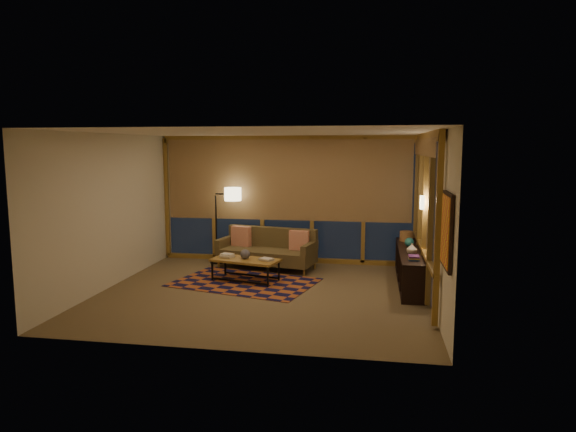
% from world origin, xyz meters
% --- Properties ---
extents(floor, '(5.50, 5.00, 0.01)m').
position_xyz_m(floor, '(0.00, 0.00, 0.00)').
color(floor, '#75624A').
rests_on(floor, ground).
extents(ceiling, '(5.50, 5.00, 0.01)m').
position_xyz_m(ceiling, '(0.00, 0.00, 2.70)').
color(ceiling, white).
rests_on(ceiling, walls).
extents(walls, '(5.51, 5.01, 2.70)m').
position_xyz_m(walls, '(0.00, 0.00, 1.35)').
color(walls, beige).
rests_on(walls, floor).
extents(window_wall_back, '(5.30, 0.16, 2.60)m').
position_xyz_m(window_wall_back, '(0.00, 2.43, 1.35)').
color(window_wall_back, olive).
rests_on(window_wall_back, walls).
extents(window_wall_right, '(0.16, 3.70, 2.60)m').
position_xyz_m(window_wall_right, '(2.68, 0.60, 1.35)').
color(window_wall_right, olive).
rests_on(window_wall_right, walls).
extents(wall_art, '(0.06, 0.74, 0.94)m').
position_xyz_m(wall_art, '(2.71, -1.85, 1.45)').
color(wall_art, red).
rests_on(wall_art, walls).
extents(wall_sconce, '(0.12, 0.18, 0.22)m').
position_xyz_m(wall_sconce, '(2.62, 0.45, 1.55)').
color(wall_sconce, '#FFEEB5').
rests_on(wall_sconce, walls).
extents(sofa, '(2.07, 1.17, 0.80)m').
position_xyz_m(sofa, '(-0.31, 1.76, 0.40)').
color(sofa, brown).
rests_on(sofa, floor).
extents(pillow_left, '(0.44, 0.25, 0.42)m').
position_xyz_m(pillow_left, '(-0.91, 2.02, 0.61)').
color(pillow_left, red).
rests_on(pillow_left, sofa).
extents(pillow_right, '(0.41, 0.17, 0.39)m').
position_xyz_m(pillow_right, '(0.36, 1.75, 0.60)').
color(pillow_right, red).
rests_on(pillow_right, sofa).
extents(area_rug, '(2.80, 2.20, 0.01)m').
position_xyz_m(area_rug, '(-0.48, 0.60, 0.01)').
color(area_rug, '#A85322').
rests_on(area_rug, floor).
extents(coffee_table, '(1.34, 0.84, 0.41)m').
position_xyz_m(coffee_table, '(-0.49, 0.73, 0.21)').
color(coffee_table, olive).
rests_on(coffee_table, floor).
extents(book_stack_a, '(0.29, 0.26, 0.07)m').
position_xyz_m(book_stack_a, '(-0.86, 0.81, 0.45)').
color(book_stack_a, silver).
rests_on(book_stack_a, coffee_table).
extents(book_stack_b, '(0.27, 0.25, 0.04)m').
position_xyz_m(book_stack_b, '(-0.08, 0.66, 0.44)').
color(book_stack_b, silver).
rests_on(book_stack_b, coffee_table).
extents(ceramic_pot, '(0.23, 0.23, 0.18)m').
position_xyz_m(ceramic_pot, '(-0.50, 0.74, 0.50)').
color(ceramic_pot, black).
rests_on(ceramic_pot, coffee_table).
extents(floor_lamp, '(0.55, 0.36, 1.63)m').
position_xyz_m(floor_lamp, '(-1.47, 2.08, 0.82)').
color(floor_lamp, black).
rests_on(floor_lamp, floor).
extents(bookshelf, '(0.40, 2.53, 0.63)m').
position_xyz_m(bookshelf, '(2.49, 1.00, 0.32)').
color(bookshelf, black).
rests_on(bookshelf, floor).
extents(basket, '(0.33, 0.33, 0.19)m').
position_xyz_m(basket, '(2.47, 1.87, 0.73)').
color(basket, '#AB6F40').
rests_on(basket, bookshelf).
extents(teal_bowl, '(0.19, 0.19, 0.17)m').
position_xyz_m(teal_bowl, '(2.49, 1.27, 0.72)').
color(teal_bowl, '#206B67').
rests_on(teal_bowl, bookshelf).
extents(vase, '(0.22, 0.22, 0.19)m').
position_xyz_m(vase, '(2.49, 0.62, 0.73)').
color(vase, '#B3A38C').
rests_on(vase, bookshelf).
extents(shelf_book_stack, '(0.18, 0.24, 0.07)m').
position_xyz_m(shelf_book_stack, '(2.49, 0.16, 0.67)').
color(shelf_book_stack, silver).
rests_on(shelf_book_stack, bookshelf).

